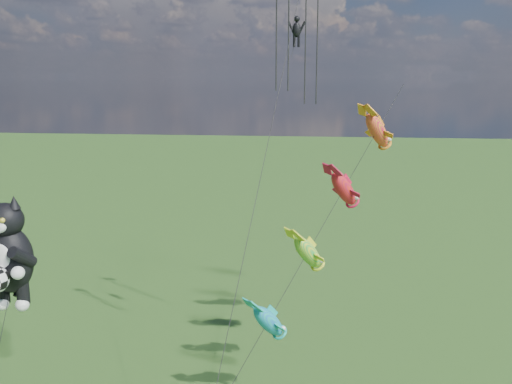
# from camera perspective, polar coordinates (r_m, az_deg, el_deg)

# --- Properties ---
(cat_kite_rig) EXTENTS (2.76, 4.29, 11.85)m
(cat_kite_rig) POSITION_cam_1_polar(r_m,az_deg,el_deg) (30.95, -23.64, -5.66)
(cat_kite_rig) COLOR brown
(cat_kite_rig) RESTS_ON ground
(fish_windsock_rig) EXTENTS (10.62, 12.08, 17.10)m
(fish_windsock_rig) POSITION_cam_1_polar(r_m,az_deg,el_deg) (32.23, 7.00, -2.85)
(fish_windsock_rig) COLOR brown
(fish_windsock_rig) RESTS_ON ground
(parafoil_rig) EXTENTS (4.85, 17.16, 25.81)m
(parafoil_rig) POSITION_cam_1_polar(r_m,az_deg,el_deg) (31.76, 3.95, 16.07)
(parafoil_rig) COLOR brown
(parafoil_rig) RESTS_ON ground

